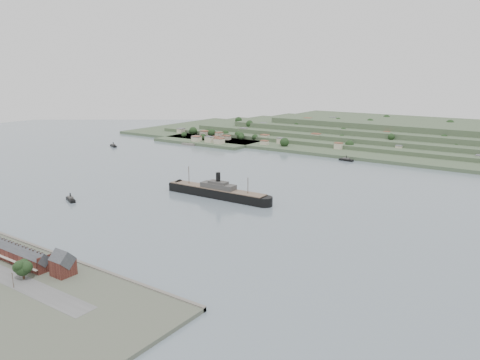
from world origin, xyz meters
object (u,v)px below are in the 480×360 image
Objects in this scene: gabled_building at (63,264)px; steamship at (214,191)px; tugboat at (71,199)px; terrace_row at (16,253)px; fig_tree at (22,268)px.

steamship is at bearing 101.20° from gabled_building.
steamship is at bearing 41.54° from tugboat.
steamship is at bearing 88.83° from terrace_row.
gabled_building reaches higher than terrace_row.
terrace_row is 3.95× the size of gabled_building.
tugboat is 154.67m from fig_tree.
fig_tree is at bearing -83.29° from steamship.
gabled_building is at bearing 51.58° from fig_tree.
steamship is at bearing 96.71° from fig_tree.
tugboat is at bearing 135.78° from fig_tree.
gabled_building reaches higher than tugboat.
steamship reaches higher than tugboat.
tugboat is at bearing 142.95° from gabled_building.
terrace_row is at bearing -173.88° from gabled_building.
tugboat is 1.45× the size of fig_tree.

